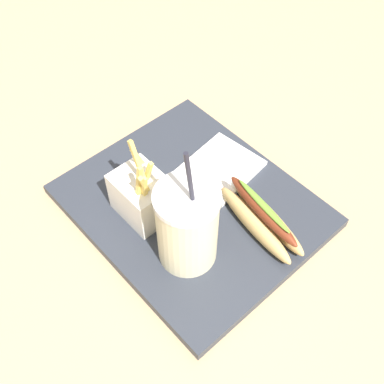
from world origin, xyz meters
TOP-DOWN VIEW (x-y plane):
  - ground_plane at (0.00, 0.00)m, footprint 2.40×2.40m
  - food_tray at (0.00, 0.00)m, footprint 0.42×0.36m
  - soda_cup at (0.07, -0.08)m, footprint 0.10×0.10m
  - fries_basket at (-0.04, -0.08)m, footprint 0.10×0.08m
  - hot_dog_1 at (0.12, 0.05)m, footprint 0.19×0.08m
  - ketchup_cup_1 at (-0.04, 0.02)m, footprint 0.03×0.03m
  - napkin_stack at (-0.02, 0.09)m, footprint 0.13×0.15m

SIDE VIEW (x-z plane):
  - ground_plane at x=0.00m, z-range -0.02..0.00m
  - food_tray at x=0.00m, z-range 0.00..0.02m
  - napkin_stack at x=-0.02m, z-range 0.02..0.03m
  - ketchup_cup_1 at x=-0.04m, z-range 0.02..0.04m
  - hot_dog_1 at x=0.12m, z-range 0.01..0.08m
  - fries_basket at x=-0.04m, z-range -0.02..0.15m
  - soda_cup at x=0.07m, z-range -0.03..0.22m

